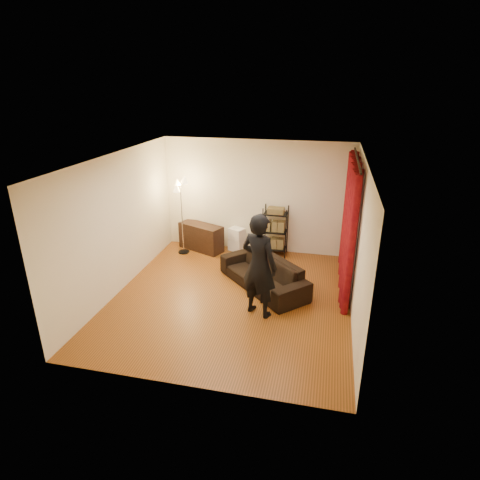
% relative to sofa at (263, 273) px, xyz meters
% --- Properties ---
extents(floor, '(5.00, 5.00, 0.00)m').
position_rel_sofa_xyz_m(floor, '(-0.52, -0.57, -0.31)').
color(floor, '#934B19').
rests_on(floor, ground).
extents(ceiling, '(5.00, 5.00, 0.00)m').
position_rel_sofa_xyz_m(ceiling, '(-0.52, -0.57, 2.39)').
color(ceiling, white).
rests_on(ceiling, ground).
extents(wall_back, '(5.00, 0.00, 5.00)m').
position_rel_sofa_xyz_m(wall_back, '(-0.52, 1.93, 1.04)').
color(wall_back, '#F6EBCA').
rests_on(wall_back, ground).
extents(wall_front, '(5.00, 0.00, 5.00)m').
position_rel_sofa_xyz_m(wall_front, '(-0.52, -3.07, 1.04)').
color(wall_front, '#F6EBCA').
rests_on(wall_front, ground).
extents(wall_left, '(0.00, 5.00, 5.00)m').
position_rel_sofa_xyz_m(wall_left, '(-2.77, -0.57, 1.04)').
color(wall_left, '#F6EBCA').
rests_on(wall_left, ground).
extents(wall_right, '(0.00, 5.00, 5.00)m').
position_rel_sofa_xyz_m(wall_right, '(1.73, -0.57, 1.04)').
color(wall_right, '#F6EBCA').
rests_on(wall_right, ground).
extents(curtain_rod, '(0.04, 2.65, 0.04)m').
position_rel_sofa_xyz_m(curtain_rod, '(1.63, 0.55, 2.27)').
color(curtain_rod, black).
rests_on(curtain_rod, wall_right).
extents(curtain, '(0.22, 2.65, 2.55)m').
position_rel_sofa_xyz_m(curtain, '(1.61, 0.55, 0.97)').
color(curtain, maroon).
rests_on(curtain, ground).
extents(sofa, '(2.06, 2.06, 0.61)m').
position_rel_sofa_xyz_m(sofa, '(0.00, 0.00, 0.00)').
color(sofa, black).
rests_on(sofa, ground).
extents(person, '(0.82, 0.69, 1.90)m').
position_rel_sofa_xyz_m(person, '(0.09, -1.00, 0.64)').
color(person, black).
rests_on(person, ground).
extents(media_cabinet, '(1.20, 0.83, 0.66)m').
position_rel_sofa_xyz_m(media_cabinet, '(-1.83, 1.59, 0.02)').
color(media_cabinet, '#311D12').
rests_on(media_cabinet, ground).
extents(storage_boxes, '(0.43, 0.40, 0.58)m').
position_rel_sofa_xyz_m(storage_boxes, '(-0.97, 1.74, -0.01)').
color(storage_boxes, white).
rests_on(storage_boxes, ground).
extents(wire_shelf, '(0.60, 0.46, 1.20)m').
position_rel_sofa_xyz_m(wire_shelf, '(-0.01, 1.70, 0.29)').
color(wire_shelf, black).
rests_on(wire_shelf, ground).
extents(floor_lamp, '(0.40, 0.40, 1.83)m').
position_rel_sofa_xyz_m(floor_lamp, '(-2.20, 1.31, 0.61)').
color(floor_lamp, silver).
rests_on(floor_lamp, ground).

